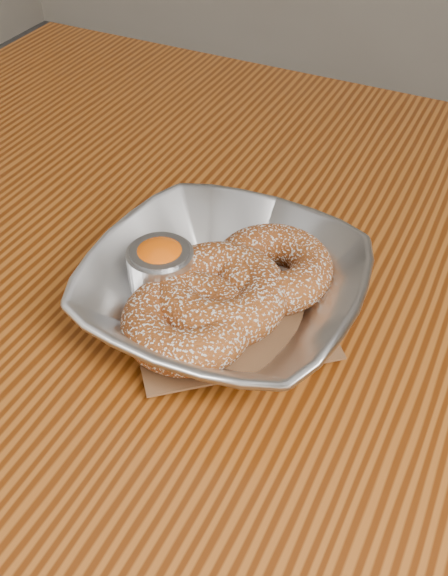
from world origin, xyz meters
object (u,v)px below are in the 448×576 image
at_px(table, 343,396).
at_px(donut_front, 187,322).
at_px(serving_bowl, 224,292).
at_px(donut_back, 273,268).
at_px(donut_extra, 219,293).
at_px(ramekin, 161,270).

bearing_deg(table, donut_front, -139.36).
xyz_separation_m(table, donut_front, (-0.10, -0.09, 0.13)).
xyz_separation_m(serving_bowl, donut_front, (-0.01, -0.04, 0.00)).
bearing_deg(donut_front, table, 40.64).
relative_size(serving_bowl, donut_back, 2.18).
bearing_deg(donut_extra, serving_bowl, 76.39).
bearing_deg(serving_bowl, donut_extra, -103.61).
relative_size(table, donut_extra, 11.45).
distance_m(donut_front, ramekin, 0.05).
distance_m(table, ramekin, 0.20).
distance_m(table, serving_bowl, 0.16).
height_order(serving_bowl, donut_front, serving_bowl).
bearing_deg(donut_front, ramekin, 140.04).
bearing_deg(ramekin, donut_extra, 1.11).
bearing_deg(table, donut_extra, -151.02).
bearing_deg(serving_bowl, donut_back, 61.70).
relative_size(table, donut_back, 12.60).
xyz_separation_m(table, serving_bowl, (-0.09, -0.05, 0.12)).
distance_m(donut_front, donut_extra, 0.04).
relative_size(donut_back, ramekin, 1.85).
bearing_deg(serving_bowl, table, 26.66).
distance_m(donut_back, donut_front, 0.09).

